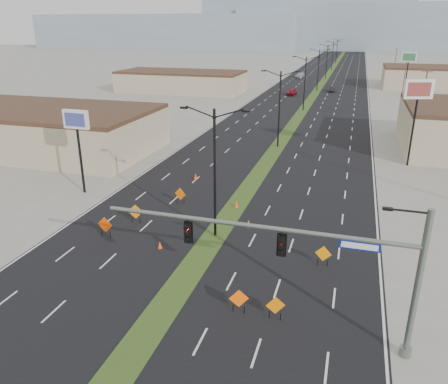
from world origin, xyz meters
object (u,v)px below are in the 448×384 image
(signal_mast, at_px, (318,258))
(construction_sign_3, at_px, (239,299))
(streetlight_0, at_px, (215,170))
(construction_sign_1, at_px, (135,212))
(car_mid, at_px, (332,89))
(cone_3, at_px, (196,176))
(streetlight_2, at_px, (305,82))
(construction_sign_2, at_px, (180,195))
(cone_2, at_px, (248,224))
(pole_sign_east_near, at_px, (418,96))
(car_left, at_px, (292,92))
(streetlight_3, at_px, (318,69))
(streetlight_6, at_px, (337,50))
(cone_1, at_px, (236,204))
(streetlight_5, at_px, (333,55))
(construction_sign_4, at_px, (275,306))
(construction_sign_0, at_px, (105,225))
(pole_sign_west, at_px, (77,127))
(streetlight_4, at_px, (327,60))
(car_far, at_px, (300,75))
(construction_sign_5, at_px, (323,254))
(cone_0, at_px, (160,245))
(streetlight_1, at_px, (279,107))

(signal_mast, bearing_deg, construction_sign_3, 166.79)
(streetlight_0, bearing_deg, construction_sign_1, 177.29)
(car_mid, xyz_separation_m, cone_3, (-9.83, -71.27, -0.30))
(streetlight_2, height_order, construction_sign_2, streetlight_2)
(cone_2, xyz_separation_m, pole_sign_east_near, (14.02, 21.85, 7.80))
(car_left, bearing_deg, construction_sign_1, -85.53)
(streetlight_3, relative_size, pole_sign_east_near, 1.01)
(streetlight_6, bearing_deg, cone_1, -89.95)
(streetlight_5, bearing_deg, streetlight_2, -90.00)
(construction_sign_4, bearing_deg, construction_sign_2, 109.21)
(construction_sign_1, distance_m, construction_sign_4, 16.39)
(streetlight_2, xyz_separation_m, cone_1, (0.15, -50.15, -5.09))
(construction_sign_0, height_order, pole_sign_west, pole_sign_west)
(streetlight_3, distance_m, pole_sign_west, 80.13)
(streetlight_4, bearing_deg, pole_sign_west, -98.18)
(construction_sign_0, distance_m, construction_sign_1, 3.21)
(signal_mast, relative_size, construction_sign_2, 10.33)
(cone_1, bearing_deg, car_far, 94.27)
(car_left, bearing_deg, pole_sign_west, -92.37)
(car_mid, xyz_separation_m, pole_sign_east_near, (12.45, -59.41, 7.49))
(construction_sign_0, xyz_separation_m, construction_sign_5, (16.60, 0.43, -0.14))
(streetlight_2, relative_size, pole_sign_west, 1.23)
(cone_2, bearing_deg, construction_sign_0, -154.58)
(car_left, distance_m, cone_0, 78.26)
(streetlight_3, distance_m, car_left, 11.27)
(cone_0, bearing_deg, signal_mast, -29.85)
(streetlight_3, height_order, cone_1, streetlight_3)
(signal_mast, bearing_deg, streetlight_1, 102.69)
(streetlight_6, distance_m, cone_2, 165.91)
(construction_sign_4, bearing_deg, streetlight_5, 72.89)
(cone_3, bearing_deg, car_left, 88.98)
(streetlight_2, xyz_separation_m, streetlight_4, (0.00, 56.00, 0.00))
(car_left, height_order, cone_1, car_left)
(streetlight_0, bearing_deg, cone_0, -135.84)
(streetlight_4, xyz_separation_m, cone_2, (2.16, -109.82, -5.08))
(streetlight_1, xyz_separation_m, streetlight_3, (0.00, 56.00, 0.00))
(construction_sign_2, distance_m, cone_2, 7.89)
(streetlight_2, relative_size, streetlight_4, 1.00)
(streetlight_4, bearing_deg, streetlight_0, -90.00)
(construction_sign_1, xyz_separation_m, cone_3, (0.98, 11.84, -0.63))
(construction_sign_4, height_order, cone_1, construction_sign_4)
(cone_0, relative_size, pole_sign_west, 0.07)
(streetlight_3, distance_m, construction_sign_3, 93.21)
(streetlight_6, distance_m, cone_3, 156.03)
(streetlight_2, distance_m, construction_sign_4, 65.47)
(construction_sign_0, relative_size, pole_sign_west, 0.21)
(cone_0, xyz_separation_m, pole_sign_west, (-12.03, 8.56, 6.31))
(streetlight_0, distance_m, cone_0, 6.89)
(signal_mast, relative_size, cone_3, 24.19)
(streetlight_5, relative_size, pole_sign_west, 1.23)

